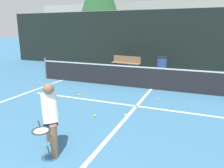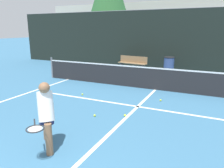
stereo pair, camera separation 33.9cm
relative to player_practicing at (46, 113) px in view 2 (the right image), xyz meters
The scene contains 14 objects.
court_service_line 3.49m from the player_practicing, 74.54° to the left, with size 8.25×0.10×0.01m, color white.
court_center_mark 2.36m from the player_practicing, 65.97° to the left, with size 0.10×7.07×0.01m, color white.
court_sideline_left 4.21m from the player_practicing, 150.54° to the left, with size 0.10×8.07×0.01m, color white.
net 5.65m from the player_practicing, 80.75° to the left, with size 11.09×0.09×1.07m.
fence_back 10.61m from the player_practicing, 85.07° to the left, with size 24.00×0.06×3.67m.
player_practicing is the anchor object (origin of this frame).
tennis_ball_scattered_1 4.48m from the player_practicing, 70.75° to the left, with size 0.07×0.07×0.07m, color #D1E033.
tennis_ball_scattered_4 2.08m from the player_practicing, 88.87° to the left, with size 0.07×0.07×0.07m, color #D1E033.
tennis_ball_scattered_5 3.95m from the player_practicing, 112.10° to the left, with size 0.07×0.07×0.07m, color #D1E033.
tennis_ball_scattered_8 2.60m from the player_practicing, 70.34° to the left, with size 0.07×0.07×0.07m, color #D1E033.
courtside_bench 9.57m from the player_practicing, 99.26° to the left, with size 1.90×0.64×0.86m.
trash_bin 9.56m from the player_practicing, 86.05° to the left, with size 0.61×0.61×0.93m.
parked_car 13.79m from the player_practicing, 104.77° to the left, with size 1.78×4.44×1.38m.
building_far 22.71m from the player_practicing, 87.70° to the left, with size 36.00×2.40×5.45m, color beige.
Camera 2 is at (2.15, -0.82, 2.50)m, focal length 35.00 mm.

